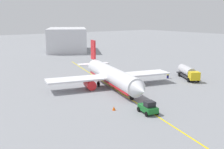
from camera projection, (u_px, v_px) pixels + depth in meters
ground_plane at (112, 87)px, 62.13m from camera, size 400.00×400.00×0.00m
airplane at (111, 76)px, 62.02m from camera, size 32.06×29.52×9.67m
fuel_tanker at (188, 72)px, 70.41m from camera, size 10.30×7.52×3.15m
pushback_tug at (148, 108)px, 45.19m from camera, size 3.95×2.99×2.20m
refueling_worker at (168, 75)px, 71.02m from camera, size 0.54×0.62×1.71m
safety_cone_nose at (114, 108)px, 46.85m from camera, size 0.62×0.62×0.69m
distant_hangar at (67, 40)px, 127.26m from camera, size 31.63×27.68×10.61m
taxi_line_marking at (112, 87)px, 62.12m from camera, size 75.83×20.00×0.01m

